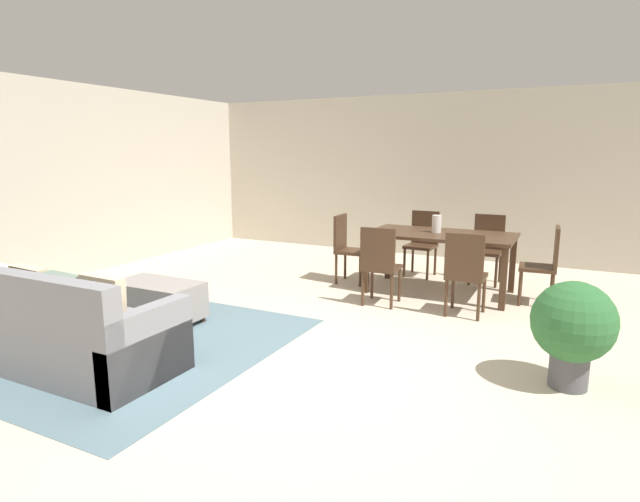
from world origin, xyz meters
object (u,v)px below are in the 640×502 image
at_px(dining_chair_near_right, 465,270).
at_px(dining_chair_far_left, 423,239).
at_px(dining_chair_near_left, 380,262).
at_px(vase_centerpiece, 437,224).
at_px(couch, 54,330).
at_px(ottoman_table, 158,299).
at_px(potted_plant, 573,326).
at_px(dining_table, 440,240).
at_px(dining_chair_head_west, 347,244).
at_px(dining_chair_far_right, 487,245).
at_px(dining_chair_head_east, 546,261).

height_order(dining_chair_near_right, dining_chair_far_left, same).
height_order(dining_chair_near_left, vase_centerpiece, vase_centerpiece).
relative_size(couch, ottoman_table, 2.31).
relative_size(dining_chair_far_left, potted_plant, 1.12).
bearing_deg(dining_chair_near_left, dining_table, 61.65).
height_order(dining_table, dining_chair_near_left, dining_chair_near_left).
xyz_separation_m(dining_table, dining_chair_head_west, (-1.26, -0.03, -0.15)).
height_order(dining_chair_far_right, vase_centerpiece, vase_centerpiece).
bearing_deg(dining_chair_near_left, dining_chair_far_right, 61.55).
relative_size(couch, dining_chair_near_right, 2.30).
bearing_deg(couch, ottoman_table, 92.08).
relative_size(dining_table, dining_chair_head_west, 1.92).
bearing_deg(dining_chair_near_left, ottoman_table, -139.19).
height_order(ottoman_table, vase_centerpiece, vase_centerpiece).
xyz_separation_m(dining_chair_near_left, dining_chair_far_right, (0.92, 1.69, 0.00)).
distance_m(dining_chair_head_east, potted_plant, 2.26).
xyz_separation_m(ottoman_table, dining_table, (2.32, 2.47, 0.43)).
height_order(dining_chair_head_east, potted_plant, dining_chair_head_east).
bearing_deg(dining_table, dining_chair_far_left, 118.47).
distance_m(vase_centerpiece, potted_plant, 2.78).
bearing_deg(dining_chair_far_left, dining_chair_head_east, -25.85).
bearing_deg(dining_chair_head_west, dining_chair_near_left, -47.09).
bearing_deg(vase_centerpiece, couch, -120.83).
height_order(dining_chair_near_left, potted_plant, dining_chair_near_left).
relative_size(dining_chair_near_right, potted_plant, 1.12).
xyz_separation_m(dining_chair_near_right, dining_chair_far_left, (-0.94, 1.69, 0.00)).
xyz_separation_m(couch, dining_table, (2.27, 3.68, 0.37)).
relative_size(dining_chair_head_east, potted_plant, 1.12).
bearing_deg(potted_plant, dining_chair_head_east, 98.07).
relative_size(dining_chair_far_left, vase_centerpiece, 4.23).
relative_size(couch, vase_centerpiece, 9.74).
bearing_deg(dining_chair_near_left, dining_chair_head_east, 28.12).
distance_m(dining_chair_near_right, dining_chair_head_east, 1.15).
xyz_separation_m(dining_table, dining_chair_near_right, (0.48, -0.85, -0.15)).
bearing_deg(dining_chair_head_west, dining_table, 1.30).
bearing_deg(vase_centerpiece, dining_chair_head_west, -177.39).
bearing_deg(dining_chair_head_east, dining_chair_head_west, -178.69).
relative_size(dining_chair_near_right, dining_chair_head_east, 1.00).
distance_m(ottoman_table, dining_chair_head_east, 4.34).
distance_m(couch, dining_chair_far_right, 5.26).
distance_m(dining_chair_near_left, dining_chair_head_east, 1.92).
xyz_separation_m(dining_table, dining_chair_near_left, (-0.47, -0.87, -0.15)).
distance_m(dining_chair_near_left, dining_chair_near_right, 0.95).
height_order(dining_chair_near_right, potted_plant, dining_chair_near_right).
bearing_deg(dining_chair_head_west, vase_centerpiece, 2.61).
bearing_deg(potted_plant, dining_chair_near_right, 127.81).
height_order(couch, dining_table, couch).
bearing_deg(couch, dining_chair_near_left, 57.28).
bearing_deg(dining_chair_far_right, dining_table, -118.57).
height_order(ottoman_table, dining_chair_far_right, dining_chair_far_right).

